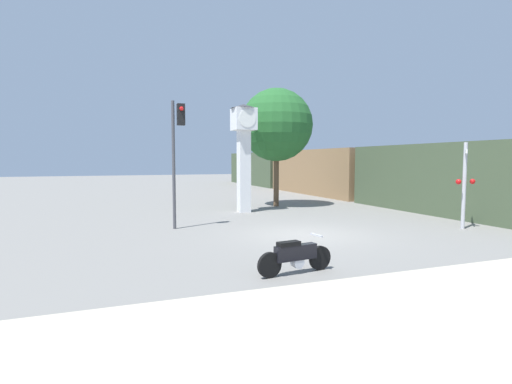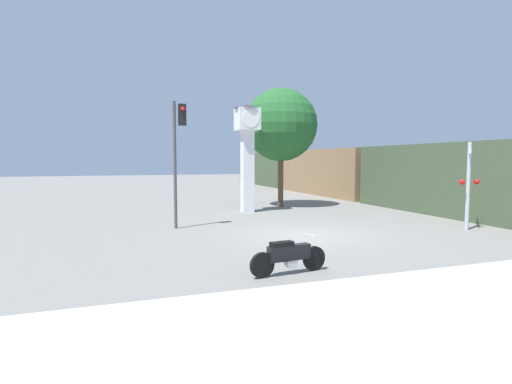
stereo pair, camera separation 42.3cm
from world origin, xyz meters
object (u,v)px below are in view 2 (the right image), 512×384
at_px(freight_train, 327,172).
at_px(street_tree, 281,125).
at_px(clock_tower, 247,141).
at_px(traffic_light, 178,142).
at_px(railroad_crossing_signal, 469,182).
at_px(motorcycle, 289,256).

relative_size(freight_train, street_tree, 5.68).
xyz_separation_m(clock_tower, traffic_light, (-3.94, -3.73, -0.25)).
xyz_separation_m(traffic_light, railroad_crossing_signal, (10.11, -3.90, -1.48)).
relative_size(motorcycle, clock_tower, 0.36).
xyz_separation_m(motorcycle, railroad_crossing_signal, (8.65, 3.16, 1.38)).
bearing_deg(motorcycle, clock_tower, 69.53).
bearing_deg(street_tree, railroad_crossing_signal, -68.89).
bearing_deg(traffic_light, clock_tower, 43.42).
height_order(traffic_light, railroad_crossing_signal, traffic_light).
distance_m(clock_tower, railroad_crossing_signal, 9.96).
xyz_separation_m(traffic_light, street_tree, (6.48, 5.50, 1.28)).
height_order(freight_train, traffic_light, traffic_light).
bearing_deg(freight_train, street_tree, -135.02).
distance_m(clock_tower, traffic_light, 5.43).
relative_size(clock_tower, traffic_light, 1.11).
distance_m(railroad_crossing_signal, street_tree, 10.45).
xyz_separation_m(railroad_crossing_signal, street_tree, (-3.63, 9.40, 2.76)).
bearing_deg(motorcycle, freight_train, 51.20).
height_order(motorcycle, railroad_crossing_signal, railroad_crossing_signal).
height_order(motorcycle, street_tree, street_tree).
xyz_separation_m(clock_tower, freight_train, (9.16, 8.38, -1.83)).
bearing_deg(motorcycle, street_tree, 60.67).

